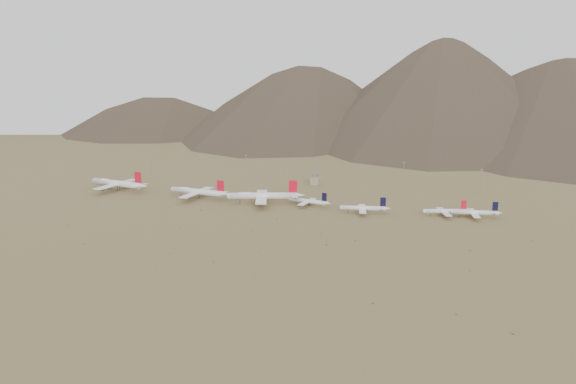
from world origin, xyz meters
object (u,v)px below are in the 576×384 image
(narrowbody_a, at_px, (309,201))
(narrowbody_b, at_px, (364,208))
(widebody_west, at_px, (117,183))
(widebody_centre, at_px, (198,192))
(control_tower, at_px, (315,180))
(widebody_east, at_px, (263,196))

(narrowbody_a, height_order, narrowbody_b, narrowbody_b)
(widebody_west, bearing_deg, narrowbody_b, 5.72)
(widebody_centre, xyz_separation_m, control_tower, (91.24, 90.07, -1.27))
(widebody_east, relative_size, control_tower, 5.75)
(widebody_east, relative_size, narrowbody_b, 1.61)
(widebody_centre, height_order, control_tower, widebody_centre)
(widebody_west, bearing_deg, widebody_east, 6.20)
(widebody_centre, relative_size, narrowbody_a, 1.58)
(control_tower, bearing_deg, narrowbody_b, -56.14)
(narrowbody_a, xyz_separation_m, narrowbody_b, (51.03, -11.21, 0.22))
(widebody_east, distance_m, control_tower, 95.43)
(widebody_centre, distance_m, control_tower, 128.21)
(narrowbody_b, height_order, control_tower, narrowbody_b)
(widebody_centre, distance_m, narrowbody_a, 107.54)
(widebody_centre, height_order, widebody_east, widebody_east)
(narrowbody_a, height_order, control_tower, narrowbody_a)
(widebody_east, relative_size, narrowbody_a, 1.70)
(widebody_west, relative_size, narrowbody_b, 1.64)
(narrowbody_b, bearing_deg, narrowbody_a, 157.06)
(widebody_east, bearing_deg, control_tower, 56.80)
(widebody_east, bearing_deg, widebody_west, 158.65)
(widebody_east, xyz_separation_m, narrowbody_a, (42.22, 2.70, -2.90))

